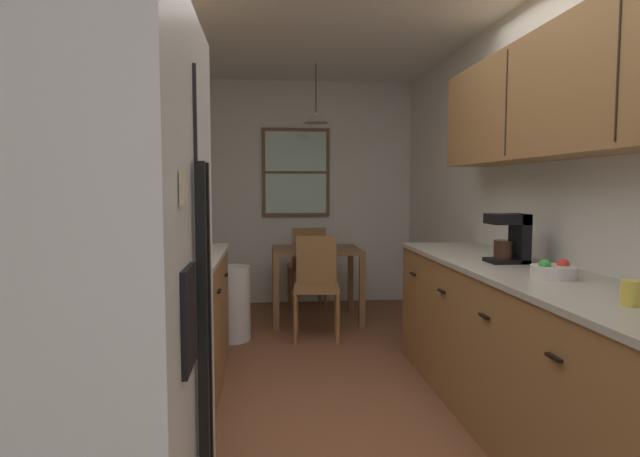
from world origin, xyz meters
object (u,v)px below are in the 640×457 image
stove_range (112,415)px  dining_chair_far (308,263)px  dining_table (316,260)px  microwave_over_range (69,90)px  refrigerator (44,377)px  storage_canister (138,263)px  mug_by_coffeemaker (631,293)px  dining_chair_near (316,281)px  coffee_maker (511,237)px  table_serving_bowl (323,246)px  trash_bin (232,303)px  fruit_bowl (554,271)px

stove_range → dining_chair_far: stove_range is taller
dining_table → microwave_over_range: bearing=-110.6°
refrigerator → storage_canister: (-0.07, 1.26, 0.10)m
storage_canister → mug_by_coffeemaker: 2.10m
storage_canister → dining_chair_near: bearing=63.7°
microwave_over_range → coffee_maker: size_ratio=2.07×
storage_canister → coffee_maker: bearing=11.4°
dining_table → dining_chair_far: 0.59m
dining_table → table_serving_bowl: (0.06, -0.06, 0.15)m
storage_canister → mug_by_coffeemaker: bearing=-20.3°
dining_chair_near → dining_chair_far: (0.01, 1.17, 0.00)m
dining_chair_near → trash_bin: (-0.75, -0.05, -0.17)m
refrigerator → dining_chair_far: 4.68m
storage_canister → microwave_over_range: bearing=-101.7°
microwave_over_range → trash_bin: 2.96m
dining_table → mug_by_coffeemaker: 3.56m
stove_range → fruit_bowl: stove_range is taller
microwave_over_range → dining_chair_far: size_ratio=0.67×
fruit_bowl → storage_canister: bearing=176.7°
trash_bin → table_serving_bowl: table_serving_bowl is taller
mug_by_coffeemaker → dining_table: bearing=104.2°
coffee_maker → mug_by_coffeemaker: size_ratio=2.60×
dining_chair_near → coffee_maker: coffee_maker is taller
microwave_over_range → dining_table: microwave_over_range is taller
microwave_over_range → dining_chair_near: bearing=66.3°
dining_chair_far → table_serving_bowl: 0.70m
fruit_bowl → dining_chair_far: bearing=105.5°
microwave_over_range → table_serving_bowl: (1.27, 3.17, -0.94)m
refrigerator → microwave_over_range: size_ratio=2.97×
coffee_maker → table_serving_bowl: coffee_maker is taller
refrigerator → dining_chair_far: bearing=77.6°
coffee_maker → storage_canister: bearing=-168.6°
stove_range → refrigerator: bearing=-85.3°
mug_by_coffeemaker → table_serving_bowl: 3.48m
microwave_over_range → dining_chair_far: (1.17, 3.81, -1.20)m
dining_table → storage_canister: storage_canister is taller
trash_bin → coffee_maker: size_ratio=2.26×
table_serving_bowl → storage_canister: bearing=-113.8°
dining_chair_near → trash_bin: bearing=-176.1°
dining_chair_near → mug_by_coffeemaker: bearing=-72.2°
storage_canister → stove_range: bearing=-89.4°
microwave_over_range → dining_table: size_ratio=0.69×
dining_table → dining_chair_far: bearing=93.6°
refrigerator → storage_canister: 1.27m
stove_range → mug_by_coffeemaker: size_ratio=9.91×
coffee_maker → trash_bin: bearing=136.4°
coffee_maker → table_serving_bowl: (-0.88, 2.24, -0.29)m
storage_canister → table_serving_bowl: 2.90m
trash_bin → table_serving_bowl: 1.13m
stove_range → coffee_maker: (2.04, 0.93, 0.58)m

